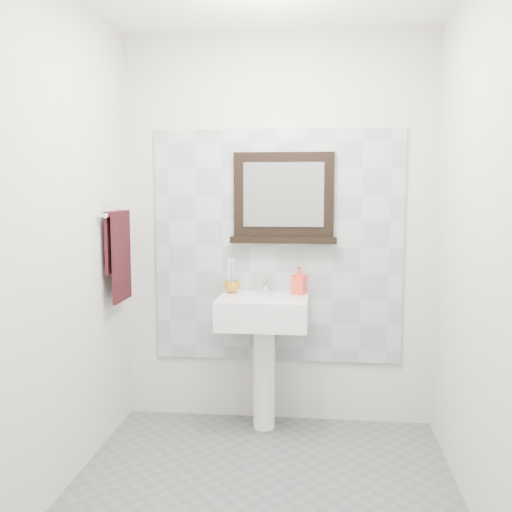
{
  "coord_description": "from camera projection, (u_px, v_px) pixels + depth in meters",
  "views": [
    {
      "loc": [
        0.29,
        -2.75,
        1.54
      ],
      "look_at": [
        -0.08,
        0.55,
        1.15
      ],
      "focal_mm": 42.0,
      "sensor_mm": 36.0,
      "label": 1
    }
  ],
  "objects": [
    {
      "name": "towel_bar",
      "position": [
        117.0,
        214.0,
        3.61
      ],
      "size": [
        0.07,
        0.4,
        0.03
      ],
      "color": "silver",
      "rests_on": "left_wall"
    },
    {
      "name": "toothbrushes",
      "position": [
        232.0,
        274.0,
        3.82
      ],
      "size": [
        0.05,
        0.04,
        0.21
      ],
      "color": "white",
      "rests_on": "toothbrush_cup"
    },
    {
      "name": "toothbrush_cup",
      "position": [
        232.0,
        287.0,
        3.83
      ],
      "size": [
        0.11,
        0.11,
        0.08
      ],
      "primitive_type": "imported",
      "rotation": [
        0.0,
        0.0,
        -0.13
      ],
      "color": "#C17816",
      "rests_on": "pedestal_sink"
    },
    {
      "name": "front_wall",
      "position": [
        218.0,
        288.0,
        1.69
      ],
      "size": [
        2.0,
        0.01,
        2.5
      ],
      "primitive_type": "cube",
      "color": "silver",
      "rests_on": "ground"
    },
    {
      "name": "soap_dispenser",
      "position": [
        299.0,
        280.0,
        3.77
      ],
      "size": [
        0.1,
        0.1,
        0.18
      ],
      "primitive_type": "imported",
      "rotation": [
        0.0,
        0.0,
        -0.36
      ],
      "color": "red",
      "rests_on": "pedestal_sink"
    },
    {
      "name": "splashback",
      "position": [
        277.0,
        247.0,
        3.87
      ],
      "size": [
        1.6,
        0.02,
        1.5
      ],
      "primitive_type": "cube",
      "color": "#A4ADB1",
      "rests_on": "back_wall"
    },
    {
      "name": "framed_mirror",
      "position": [
        284.0,
        200.0,
        3.8
      ],
      "size": [
        0.68,
        0.11,
        0.57
      ],
      "color": "black",
      "rests_on": "back_wall"
    },
    {
      "name": "back_wall",
      "position": [
        277.0,
        231.0,
        3.87
      ],
      "size": [
        2.0,
        0.01,
        2.5
      ],
      "primitive_type": "cube",
      "color": "silver",
      "rests_on": "ground"
    },
    {
      "name": "hand_towel",
      "position": [
        119.0,
        249.0,
        3.63
      ],
      "size": [
        0.06,
        0.3,
        0.55
      ],
      "color": "black",
      "rests_on": "towel_bar"
    },
    {
      "name": "pedestal_sink",
      "position": [
        263.0,
        326.0,
        3.72
      ],
      "size": [
        0.55,
        0.44,
        0.96
      ],
      "color": "white",
      "rests_on": "ground"
    },
    {
      "name": "right_wall",
      "position": [
        482.0,
        251.0,
        2.67
      ],
      "size": [
        0.01,
        2.2,
        2.5
      ],
      "primitive_type": "cube",
      "color": "silver",
      "rests_on": "ground"
    },
    {
      "name": "left_wall",
      "position": [
        54.0,
        246.0,
        2.89
      ],
      "size": [
        0.01,
        2.2,
        2.5
      ],
      "primitive_type": "cube",
      "color": "silver",
      "rests_on": "ground"
    },
    {
      "name": "floor",
      "position": [
        259.0,
        502.0,
        2.92
      ],
      "size": [
        2.0,
        2.2,
        0.01
      ],
      "primitive_type": "cube",
      "color": "#5C5E61",
      "rests_on": "ground"
    }
  ]
}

